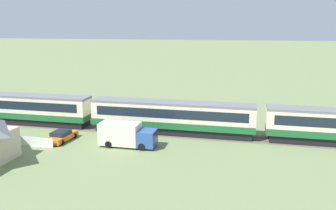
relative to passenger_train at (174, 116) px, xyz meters
name	(u,v)px	position (x,y,z in m)	size (l,w,h in m)	color
ground_plane	(122,130)	(-6.75, -0.20, -2.20)	(600.00, 600.00, 0.00)	#707F51
passenger_train	(174,116)	(0.00, 0.00, 0.00)	(62.49, 2.99, 3.97)	#1E6033
railway_track	(168,133)	(-0.73, 0.00, -2.20)	(119.62, 3.60, 0.04)	#665B51
parked_car_orange	(62,136)	(-12.01, -5.77, -1.63)	(2.46, 4.32, 1.19)	orange
delivery_truck_blue	(126,135)	(-4.11, -5.85, -0.89)	(6.23, 2.28, 2.60)	#2D519E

